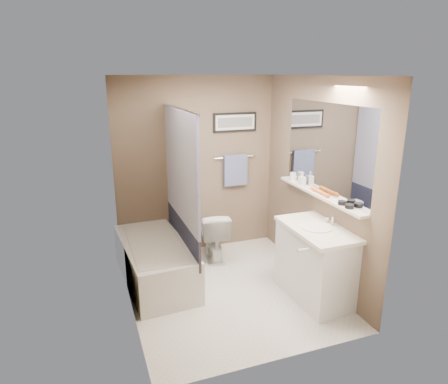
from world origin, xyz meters
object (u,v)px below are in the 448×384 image
object	(u,v)px
toilet	(213,235)
candle_bowl_far	(342,203)
bathtub	(155,262)
candle_bowl_near	(349,206)
soap_bottle	(302,179)
glass_jar	(293,177)
vanity	(315,265)
hair_brush_front	(323,193)
hair_brush_back	(318,191)

from	to	relation	value
toilet	candle_bowl_far	world-z (taller)	candle_bowl_far
bathtub	toilet	distance (m)	0.94
candle_bowl_near	soap_bottle	xyz separation A→B (m)	(0.00, 0.93, 0.06)
toilet	glass_jar	world-z (taller)	glass_jar
vanity	hair_brush_front	xyz separation A→B (m)	(0.19, 0.22, 0.74)
bathtub	glass_jar	xyz separation A→B (m)	(1.79, -0.06, 0.92)
glass_jar	toilet	bearing A→B (deg)	154.89
candle_bowl_near	glass_jar	size ratio (longest dim) A/B	0.90
hair_brush_front	candle_bowl_near	bearing A→B (deg)	-90.00
soap_bottle	hair_brush_back	bearing A→B (deg)	-90.00
hair_brush_front	toilet	bearing A→B (deg)	129.52
vanity	soap_bottle	size ratio (longest dim) A/B	5.79
bathtub	toilet	size ratio (longest dim) A/B	2.25
vanity	candle_bowl_far	world-z (taller)	candle_bowl_far
bathtub	hair_brush_back	world-z (taller)	hair_brush_back
hair_brush_back	glass_jar	size ratio (longest dim) A/B	2.20
bathtub	candle_bowl_far	xyz separation A→B (m)	(1.79, -1.09, 0.89)
bathtub	glass_jar	world-z (taller)	glass_jar
vanity	glass_jar	size ratio (longest dim) A/B	9.00
toilet	glass_jar	xyz separation A→B (m)	(0.92, -0.43, 0.83)
hair_brush_back	candle_bowl_far	bearing A→B (deg)	-90.00
soap_bottle	toilet	bearing A→B (deg)	144.52
candle_bowl_far	hair_brush_front	distance (m)	0.35
toilet	glass_jar	size ratio (longest dim) A/B	6.66
vanity	soap_bottle	bearing A→B (deg)	71.36
candle_bowl_near	glass_jar	world-z (taller)	glass_jar
vanity	glass_jar	bearing A→B (deg)	75.03
vanity	candle_bowl_near	size ratio (longest dim) A/B	10.00
hair_brush_back	candle_bowl_near	bearing A→B (deg)	-90.00
vanity	hair_brush_front	bearing A→B (deg)	46.41
candle_bowl_near	hair_brush_back	xyz separation A→B (m)	(0.00, 0.58, 0.00)
vanity	candle_bowl_near	distance (m)	0.80
candle_bowl_near	vanity	bearing A→B (deg)	126.89
hair_brush_back	soap_bottle	xyz separation A→B (m)	(0.00, 0.34, 0.06)
soap_bottle	candle_bowl_near	bearing A→B (deg)	-90.00
glass_jar	candle_bowl_far	bearing A→B (deg)	-90.00
hair_brush_front	soap_bottle	xyz separation A→B (m)	(0.00, 0.46, 0.06)
vanity	soap_bottle	world-z (taller)	soap_bottle
hair_brush_front	hair_brush_back	bearing A→B (deg)	90.00
bathtub	toilet	world-z (taller)	toilet
bathtub	candle_bowl_near	xyz separation A→B (m)	(1.79, -1.21, 0.89)
bathtub	soap_bottle	distance (m)	2.04
candle_bowl_near	hair_brush_front	size ratio (longest dim) A/B	0.41
candle_bowl_far	hair_brush_front	size ratio (longest dim) A/B	0.41
vanity	glass_jar	xyz separation A→B (m)	(0.19, 0.91, 0.77)
candle_bowl_far	glass_jar	bearing A→B (deg)	90.00
toilet	hair_brush_back	xyz separation A→B (m)	(0.92, -1.00, 0.80)
soap_bottle	bathtub	bearing A→B (deg)	170.97
bathtub	hair_brush_back	xyz separation A→B (m)	(1.79, -0.63, 0.89)
toilet	hair_brush_front	distance (m)	1.66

